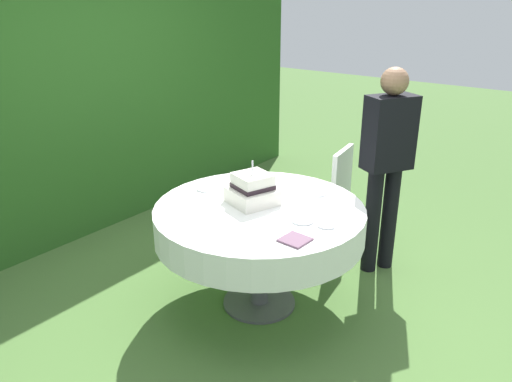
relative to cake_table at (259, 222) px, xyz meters
The scene contains 11 objects.
ground_plane 0.65m from the cake_table, ahead, with size 20.00×20.00×0.00m, color #476B33.
foliage_hedge 2.26m from the cake_table, 90.00° to the left, with size 5.86×0.55×2.49m, color #28561E.
cake_table is the anchor object (origin of this frame).
wedding_cake 0.22m from the cake_table, 67.96° to the left, with size 0.37×0.37×0.30m.
serving_plate_near 0.51m from the cake_table, 88.76° to the left, with size 0.13×0.13×0.01m, color white.
serving_plate_far 0.37m from the cake_table, 91.98° to the right, with size 0.15×0.15×0.01m, color white.
serving_plate_left 0.52m from the cake_table, 87.75° to the right, with size 0.12×0.12×0.01m, color white.
serving_plate_right 0.48m from the cake_table, 24.20° to the right, with size 0.12×0.12×0.01m, color white.
napkin_stack 0.54m from the cake_table, 119.75° to the right, with size 0.15×0.15×0.01m, color #6B4C60.
garden_chair 1.10m from the cake_table, ahead, with size 0.46×0.46×0.89m.
standing_person 1.12m from the cake_table, 24.05° to the right, with size 0.41×0.35×1.60m.
Camera 1 is at (-2.44, -1.86, 2.09)m, focal length 35.28 mm.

